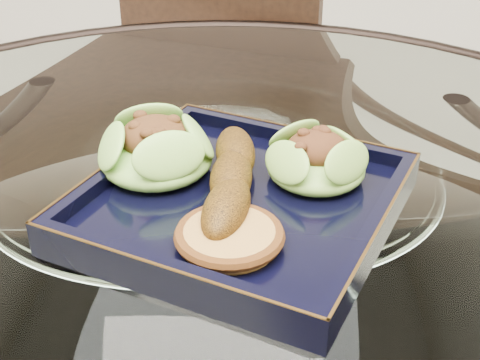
# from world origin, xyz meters

# --- Properties ---
(dining_table) EXTENTS (1.13, 1.13, 0.77)m
(dining_table) POSITION_xyz_m (-0.00, -0.00, 0.60)
(dining_table) COLOR white
(dining_table) RESTS_ON ground
(dining_chair) EXTENTS (0.48, 0.48, 0.91)m
(dining_chair) POSITION_xyz_m (-0.11, 0.50, 0.51)
(dining_chair) COLOR black
(dining_chair) RESTS_ON ground
(navy_plate) EXTENTS (0.35, 0.35, 0.02)m
(navy_plate) POSITION_xyz_m (0.03, -0.03, 0.77)
(navy_plate) COLOR black
(navy_plate) RESTS_ON dining_table
(lettuce_wrap_left) EXTENTS (0.11, 0.11, 0.04)m
(lettuce_wrap_left) POSITION_xyz_m (-0.06, 0.01, 0.80)
(lettuce_wrap_left) COLOR #5D982C
(lettuce_wrap_left) RESTS_ON navy_plate
(lettuce_wrap_right) EXTENTS (0.12, 0.12, 0.03)m
(lettuce_wrap_right) POSITION_xyz_m (0.10, 0.02, 0.80)
(lettuce_wrap_right) COLOR #54932A
(lettuce_wrap_right) RESTS_ON navy_plate
(roasted_plantain) EXTENTS (0.05, 0.19, 0.03)m
(roasted_plantain) POSITION_xyz_m (0.02, -0.02, 0.80)
(roasted_plantain) COLOR #593709
(roasted_plantain) RESTS_ON navy_plate
(crumb_patty) EXTENTS (0.09, 0.09, 0.02)m
(crumb_patty) POSITION_xyz_m (0.03, -0.10, 0.79)
(crumb_patty) COLOR #B2863B
(crumb_patty) RESTS_ON navy_plate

